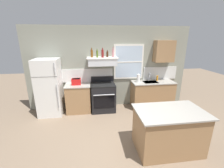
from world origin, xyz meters
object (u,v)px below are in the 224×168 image
Objects in this scene: refrigerator at (49,87)px; paper_towel_roll at (138,78)px; toaster at (76,82)px; bottle_rose_pink at (113,53)px; bottle_red_label_wine at (103,53)px; stove_range at (103,97)px; kitchen_island at (168,130)px; dish_soap_bottle at (157,78)px; bottle_amber_wine at (92,53)px; bottle_olive_oil_square at (97,54)px; bottle_brown_stout at (107,54)px.

refrigerator is 6.45× the size of paper_towel_roll.
toaster is 0.96× the size of bottle_rose_pink.
toaster is 1.20m from bottle_red_label_wine.
stove_range is 4.04× the size of paper_towel_roll.
refrigerator reaches higher than kitchen_island.
bottle_rose_pink is 1.78m from dish_soap_bottle.
dish_soap_bottle is 2.34m from kitchen_island.
bottle_amber_wine is 1.60× the size of dish_soap_bottle.
bottle_rose_pink is 2.68m from kitchen_island.
bottle_olive_oil_square is 0.17m from bottle_red_label_wine.
bottle_red_label_wine reaches higher than dish_soap_bottle.
dish_soap_bottle is at bearing 8.13° from paper_towel_roll.
stove_range is (1.65, 0.02, -0.41)m from refrigerator.
stove_range is 5.05× the size of bottle_brown_stout.
bottle_red_label_wine is at bearing -13.52° from bottle_amber_wine.
bottle_amber_wine reaches higher than bottle_brown_stout.
bottle_rose_pink is at bearing 0.71° from bottle_red_label_wine.
paper_towel_roll reaches higher than toaster.
paper_towel_roll is 0.71m from dish_soap_bottle.
bottle_rose_pink is at bearing 0.48° from toaster.
bottle_brown_stout is at bearing 39.65° from stove_range.
bottle_amber_wine is (1.33, 0.15, 1.00)m from refrigerator.
refrigerator is 1.60× the size of stove_range.
bottle_red_label_wine is 1.36× the size of bottle_brown_stout.
stove_range is 6.06× the size of dish_soap_bottle.
bottle_brown_stout reaches higher than kitchen_island.
bottle_brown_stout is at bearing 0.44° from bottle_amber_wine.
bottle_rose_pink is at bearing -2.94° from bottle_olive_oil_square.
paper_towel_roll is at bearing -0.72° from bottle_red_label_wine.
dish_soap_bottle is (1.87, 0.09, -0.87)m from bottle_red_label_wine.
refrigerator is at bearing -177.71° from bottle_rose_pink.
refrigerator is 3.54m from dish_soap_bottle.
bottle_brown_stout is (1.81, 0.16, 0.96)m from refrigerator.
bottle_brown_stout is (0.16, 0.13, 1.37)m from stove_range.
bottle_amber_wine reaches higher than bottle_olive_oil_square.
bottle_amber_wine is at bearing -179.82° from dish_soap_bottle.
toaster is at bearing 4.88° from refrigerator.
refrigerator is at bearing -176.01° from bottle_olive_oil_square.
bottle_brown_stout reaches higher than refrigerator.
kitchen_island is (2.86, -2.02, -0.41)m from refrigerator.
bottle_amber_wine is at bearing 6.57° from refrigerator.
stove_range is at bearing -170.39° from bottle_rose_pink.
bottle_amber_wine is at bearing 163.20° from bottle_olive_oil_square.
bottle_red_label_wine is at bearing 179.28° from paper_towel_roll.
refrigerator is 5.94× the size of bottle_red_label_wine.
bottle_rose_pink is (0.33, 0.00, 0.01)m from bottle_red_label_wine.
stove_range is at bearing -140.35° from bottle_brown_stout.
dish_soap_bottle is at bearing 1.58° from bottle_olive_oil_square.
stove_range is at bearing -178.19° from paper_towel_roll.
toaster is 1.03× the size of bottle_amber_wine.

